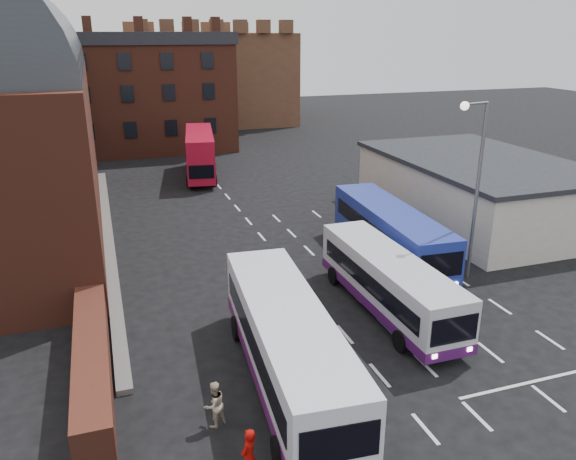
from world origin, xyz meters
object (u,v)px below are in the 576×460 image
object	(u,v)px
pedestrian_red	(249,456)
bus_white_outbound	(287,340)
bus_red_double	(200,153)
pedestrian_beige	(214,404)
bus_white_inbound	(389,280)
bus_blue	(390,230)
street_lamp	(475,175)

from	to	relation	value
pedestrian_red	bus_white_outbound	bearing A→B (deg)	-164.88
bus_red_double	pedestrian_beige	xyz separation A→B (m)	(-5.69, -33.36, -1.32)
bus_red_double	pedestrian_red	world-z (taller)	bus_red_double
bus_white_inbound	pedestrian_beige	bearing A→B (deg)	29.63
bus_white_outbound	pedestrian_beige	distance (m)	3.47
bus_blue	pedestrian_beige	distance (m)	16.45
pedestrian_beige	bus_white_inbound	bearing A→B (deg)	-175.44
pedestrian_red	pedestrian_beige	xyz separation A→B (m)	(-0.43, 2.76, -0.09)
bus_blue	bus_red_double	distance (m)	23.42
bus_white_inbound	bus_blue	xyz separation A→B (m)	(3.12, 5.60, 0.16)
bus_red_double	street_lamp	world-z (taller)	street_lamp
bus_white_outbound	bus_blue	world-z (taller)	bus_white_outbound
bus_blue	bus_red_double	xyz separation A→B (m)	(-6.60, 22.47, 0.35)
bus_red_double	bus_white_outbound	bearing A→B (deg)	94.58
pedestrian_red	bus_white_inbound	bearing A→B (deg)	179.25
bus_white_outbound	street_lamp	xyz separation A→B (m)	(11.77, 5.88, 3.74)
bus_red_double	pedestrian_red	distance (m)	36.52
bus_blue	street_lamp	distance (m)	5.77
bus_white_outbound	bus_white_inbound	world-z (taller)	bus_white_outbound
pedestrian_beige	bus_red_double	bearing A→B (deg)	-125.07
bus_white_outbound	pedestrian_red	world-z (taller)	bus_white_outbound
street_lamp	bus_red_double	bearing A→B (deg)	109.20
bus_red_double	street_lamp	size ratio (longest dim) A/B	1.11
bus_white_outbound	bus_blue	distance (m)	13.26
bus_red_double	street_lamp	bearing A→B (deg)	118.60
bus_blue	street_lamp	size ratio (longest dim) A/B	1.21
bus_white_inbound	bus_red_double	xyz separation A→B (m)	(-3.48, 28.07, 0.51)
bus_blue	street_lamp	xyz separation A→B (m)	(2.47, -3.58, 3.79)
street_lamp	bus_blue	bearing A→B (deg)	124.62
street_lamp	pedestrian_beige	distance (m)	17.14
bus_red_double	pedestrian_red	xyz separation A→B (m)	(-5.26, -36.12, -1.23)
street_lamp	pedestrian_beige	bearing A→B (deg)	-153.66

